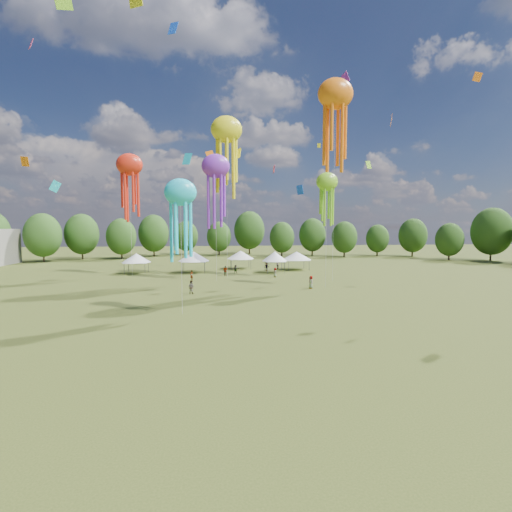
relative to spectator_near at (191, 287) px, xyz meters
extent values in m
plane|color=#384416|center=(9.59, -31.04, -0.85)|extent=(300.00, 300.00, 0.00)
imported|color=gray|center=(0.00, 0.00, 0.00)|extent=(1.02, 0.94, 1.70)
imported|color=gray|center=(13.27, 14.30, -0.07)|extent=(0.69, 0.87, 1.57)
imported|color=gray|center=(15.62, 25.57, 0.04)|extent=(0.96, 1.06, 1.79)
imported|color=gray|center=(13.15, 23.05, 0.01)|extent=(1.26, 0.96, 1.73)
imported|color=gray|center=(4.92, 16.70, 0.00)|extent=(1.07, 0.64, 1.70)
imported|color=gray|center=(6.97, 20.14, -0.08)|extent=(1.46, 0.55, 1.54)
imported|color=gray|center=(-0.56, 11.86, -0.03)|extent=(0.66, 0.71, 1.63)
imported|color=gray|center=(16.16, 2.22, 0.02)|extent=(0.71, 0.94, 1.73)
cylinder|color=#47474C|center=(-12.85, 20.65, 0.10)|extent=(0.08, 0.08, 1.90)
cylinder|color=#47474C|center=(-12.85, 24.25, 0.10)|extent=(0.08, 0.08, 1.90)
cylinder|color=#47474C|center=(-9.25, 20.65, 0.10)|extent=(0.08, 0.08, 1.90)
cylinder|color=#47474C|center=(-9.25, 24.25, 0.10)|extent=(0.08, 0.08, 1.90)
cube|color=white|center=(-11.05, 22.45, 1.10)|extent=(4.00, 4.00, 0.10)
cone|color=white|center=(-11.05, 22.45, 1.97)|extent=(5.20, 5.20, 1.63)
cylinder|color=#47474C|center=(-2.69, 20.45, 0.17)|extent=(0.08, 0.08, 2.03)
cylinder|color=#47474C|center=(-2.69, 24.46, 0.17)|extent=(0.08, 0.08, 2.03)
cylinder|color=#47474C|center=(1.33, 20.45, 0.17)|extent=(0.08, 0.08, 2.03)
cylinder|color=#47474C|center=(1.33, 24.46, 0.17)|extent=(0.08, 0.08, 2.03)
cube|color=white|center=(-0.68, 22.46, 1.23)|extent=(4.42, 4.42, 0.10)
cone|color=white|center=(-0.68, 22.46, 2.15)|extent=(5.74, 5.74, 1.74)
cylinder|color=#47474C|center=(6.54, 25.64, 0.11)|extent=(0.08, 0.08, 1.92)
cylinder|color=#47474C|center=(6.54, 29.45, 0.11)|extent=(0.08, 0.08, 1.92)
cylinder|color=#47474C|center=(10.36, 25.64, 0.11)|extent=(0.08, 0.08, 1.92)
cylinder|color=#47474C|center=(10.36, 29.45, 0.11)|extent=(0.08, 0.08, 1.92)
cube|color=white|center=(8.45, 27.54, 1.12)|extent=(4.22, 4.22, 0.10)
cone|color=white|center=(8.45, 27.54, 1.99)|extent=(5.48, 5.48, 1.64)
cylinder|color=#47474C|center=(12.66, 18.81, 0.18)|extent=(0.08, 0.08, 2.06)
cylinder|color=#47474C|center=(12.66, 22.00, 0.18)|extent=(0.08, 0.08, 2.06)
cylinder|color=#47474C|center=(15.84, 18.81, 0.18)|extent=(0.08, 0.08, 2.06)
cylinder|color=#47474C|center=(15.84, 22.00, 0.18)|extent=(0.08, 0.08, 2.06)
cube|color=white|center=(14.25, 20.40, 1.26)|extent=(3.58, 3.58, 0.10)
cone|color=white|center=(14.25, 20.40, 2.19)|extent=(4.66, 4.66, 1.76)
cylinder|color=#47474C|center=(17.37, 22.56, 0.09)|extent=(0.08, 0.08, 1.88)
cylinder|color=#47474C|center=(17.37, 26.60, 0.09)|extent=(0.08, 0.08, 1.88)
cylinder|color=#47474C|center=(21.42, 22.56, 0.09)|extent=(0.08, 0.08, 1.88)
cylinder|color=#47474C|center=(21.42, 26.60, 0.09)|extent=(0.08, 0.08, 1.88)
cube|color=white|center=(19.39, 24.58, 1.08)|extent=(4.45, 4.45, 0.10)
cone|color=white|center=(19.39, 24.58, 1.94)|extent=(5.78, 5.78, 1.61)
ellipsoid|color=purple|center=(3.36, 10.50, 16.83)|extent=(4.29, 3.00, 3.65)
cylinder|color=beige|center=(3.36, 10.50, 7.99)|extent=(0.03, 0.03, 17.68)
ellipsoid|color=#FEF01A|center=(5.20, 14.29, 23.31)|extent=(5.08, 3.56, 4.32)
cylinder|color=beige|center=(5.20, 14.29, 11.23)|extent=(0.03, 0.03, 24.16)
ellipsoid|color=#8BDA23|center=(18.41, 2.78, 13.77)|extent=(3.01, 2.11, 2.56)
cylinder|color=beige|center=(18.41, 2.78, 6.46)|extent=(0.03, 0.03, 14.62)
ellipsoid|color=red|center=(-11.11, 18.94, 18.18)|extent=(4.42, 3.10, 3.76)
cylinder|color=beige|center=(-11.11, 18.94, 8.66)|extent=(0.03, 0.03, 19.02)
ellipsoid|color=#1CD3F2|center=(-0.28, -10.76, 10.87)|extent=(3.05, 2.13, 2.59)
cylinder|color=beige|center=(-0.28, -10.76, 5.01)|extent=(0.03, 0.03, 11.72)
ellipsoid|color=orange|center=(21.33, 8.46, 27.56)|extent=(5.43, 3.80, 4.61)
cylinder|color=beige|center=(21.33, 8.46, 13.35)|extent=(0.03, 0.03, 28.41)
cube|color=orange|center=(2.55, 27.60, 21.64)|extent=(2.01, 0.64, 2.24)
cube|color=#FEF01A|center=(24.61, 27.74, 24.21)|extent=(0.70, 0.28, 0.87)
cube|color=blue|center=(16.42, 10.11, 13.39)|extent=(1.04, 0.92, 1.54)
cube|color=orange|center=(36.74, -1.56, 26.83)|extent=(1.24, 0.38, 1.45)
cube|color=blue|center=(-2.72, 11.17, 36.89)|extent=(1.72, 1.25, 2.03)
cube|color=#1CD3F2|center=(-1.97, 27.98, 20.98)|extent=(2.10, 1.62, 2.45)
cube|color=#FF4B81|center=(-15.70, -4.54, 26.44)|extent=(0.82, 0.77, 1.08)
cube|color=purple|center=(24.22, 12.14, 31.39)|extent=(0.94, 1.61, 2.06)
cube|color=orange|center=(36.61, 20.97, 27.78)|extent=(1.04, 1.65, 2.23)
cube|color=#8BDA23|center=(34.79, 26.60, 20.35)|extent=(1.50, 0.91, 1.72)
cube|color=#1CD3F2|center=(-25.85, 25.68, 15.06)|extent=(1.83, 1.28, 2.33)
cube|color=#FF4B81|center=(12.44, 11.04, 16.60)|extent=(0.27, 1.08, 1.32)
cube|color=orange|center=(-18.33, -1.36, 14.99)|extent=(0.89, 0.51, 1.12)
cube|color=#FEF01A|center=(6.95, 15.50, 19.68)|extent=(1.44, 2.01, 2.17)
cylinder|color=#38281C|center=(-37.58, 47.15, 0.83)|extent=(0.44, 0.44, 3.36)
ellipsoid|color=#274818|center=(-37.58, 47.15, 5.66)|extent=(8.40, 8.40, 10.51)
cylinder|color=#38281C|center=(-31.09, 54.45, 0.86)|extent=(0.44, 0.44, 3.41)
ellipsoid|color=#274818|center=(-31.09, 54.45, 5.76)|extent=(8.53, 8.53, 10.66)
cylinder|color=#38281C|center=(-21.01, 53.98, 0.68)|extent=(0.44, 0.44, 3.07)
ellipsoid|color=#274818|center=(-21.01, 53.98, 5.09)|extent=(7.66, 7.66, 9.58)
cylinder|color=#38281C|center=(-13.92, 62.30, 0.87)|extent=(0.44, 0.44, 3.43)
ellipsoid|color=#274818|center=(-13.92, 62.30, 5.80)|extent=(8.58, 8.58, 10.73)
cylinder|color=#38281C|center=(-5.17, 67.92, 0.62)|extent=(0.44, 0.44, 2.95)
ellipsoid|color=#274818|center=(-5.17, 67.92, 4.86)|extent=(7.37, 7.37, 9.21)
cylinder|color=#38281C|center=(4.90, 64.02, 0.60)|extent=(0.44, 0.44, 2.89)
ellipsoid|color=#274818|center=(4.90, 64.02, 4.76)|extent=(7.23, 7.23, 9.04)
cylinder|color=#38281C|center=(14.51, 68.45, 1.07)|extent=(0.44, 0.44, 3.84)
ellipsoid|color=#274818|center=(14.51, 68.45, 6.59)|extent=(9.60, 9.60, 11.99)
cylinder|color=#38281C|center=(22.78, 57.40, 0.57)|extent=(0.44, 0.44, 2.84)
ellipsoid|color=#274818|center=(22.78, 57.40, 4.66)|extent=(7.11, 7.11, 8.89)
cylinder|color=#38281C|center=(32.52, 60.00, 0.73)|extent=(0.44, 0.44, 3.16)
ellipsoid|color=#274818|center=(32.52, 60.00, 5.28)|extent=(7.91, 7.91, 9.88)
cylinder|color=#38281C|center=(40.29, 54.25, 0.59)|extent=(0.44, 0.44, 2.88)
ellipsoid|color=#274818|center=(40.29, 54.25, 4.74)|extent=(7.21, 7.21, 9.01)
cylinder|color=#38281C|center=(51.11, 56.20, 0.47)|extent=(0.44, 0.44, 2.63)
ellipsoid|color=#274818|center=(51.11, 56.20, 4.24)|extent=(6.57, 6.57, 8.22)
cylinder|color=#38281C|center=(60.11, 52.69, 0.71)|extent=(0.44, 0.44, 3.13)
ellipsoid|color=#274818|center=(60.11, 52.69, 5.21)|extent=(7.81, 7.81, 9.77)
cylinder|color=#38281C|center=(63.23, 40.77, 0.51)|extent=(0.44, 0.44, 2.72)
ellipsoid|color=#274818|center=(63.23, 40.77, 4.42)|extent=(6.80, 6.80, 8.50)
cylinder|color=#38281C|center=(72.56, 37.88, 1.06)|extent=(0.44, 0.44, 3.81)
ellipsoid|color=#274818|center=(72.56, 37.88, 6.53)|extent=(9.52, 9.52, 11.90)
camera|label=1|loc=(2.59, -46.48, 7.56)|focal=25.75mm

